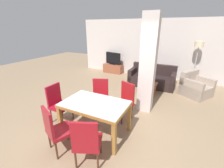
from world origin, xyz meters
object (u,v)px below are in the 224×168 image
Objects in this scene: dining_chair_far_left at (100,95)px; bottle at (147,81)px; coffee_table at (147,88)px; armchair at (195,88)px; dining_chair_near_right at (87,141)px; floor_lamp at (198,48)px; tv_stand at (113,68)px; dining_chair_near_left at (56,129)px; dining_chair_far_right at (124,100)px; dining_table at (95,109)px; sofa at (152,79)px; dining_chair_head_left at (58,102)px; tv_screen at (113,59)px.

dining_chair_far_left is 3.79× the size of bottle.
armchair is at bearing 23.36° from coffee_table.
dining_chair_near_right is 0.54× the size of floor_lamp.
tv_stand is at bearing 140.49° from coffee_table.
dining_chair_near_left and dining_chair_far_right have the same top height.
dining_chair_far_left is at bearing -69.10° from tv_stand.
dining_chair_far_left is at bearing -11.28° from armchair.
floor_lamp is at bearing 65.51° from dining_table.
dining_chair_far_left and dining_chair_near_left have the same top height.
coffee_table is (0.91, 1.84, -0.30)m from dining_chair_far_left.
sofa reaches higher than tv_stand.
tv_stand is at bearing -23.05° from sofa.
dining_chair_far_left is 1.00× the size of dining_chair_head_left.
dining_chair_near_left is 1.83m from dining_chair_far_right.
dining_chair_near_left is at bearing -104.64° from coffee_table.
dining_chair_head_left is 5.54m from floor_lamp.
dining_chair_near_left is at bearing -75.11° from tv_stand.
bottle is (-1.58, -0.73, 0.24)m from armchair.
dining_chair_near_right is 1.06× the size of tv_screen.
floor_lamp is at bearing -151.78° from sofa.
sofa is (0.86, 2.80, -0.23)m from dining_chair_far_left.
dining_chair_near_right is 5.85m from tv_stand.
floor_lamp reaches higher than bottle.
dining_chair_near_right reaches higher than bottle.
floor_lamp is (1.49, 1.84, 1.00)m from bottle.
armchair reaches higher than tv_stand.
coffee_table is (-1.56, -0.67, -0.07)m from armchair.
sofa is 7.06× the size of bottle.
tv_stand is at bearing 128.49° from dining_chair_near_left.
tv_screen is (-2.33, 2.00, 0.23)m from bottle.
tv_stand is (-0.68, 4.61, -0.29)m from dining_chair_head_left.
dining_chair_far_right is at bearing 66.69° from dining_chair_near_right.
dining_chair_far_right is at bearing -95.86° from bottle.
dining_table is at bearing 90.00° from dining_chair_near_left.
armchair is at bearing 135.92° from dining_chair_head_left.
coffee_table is at bearing 78.29° from dining_table.
sofa is 1.76× the size of tv_stand.
bottle is at bearing -31.89° from armchair.
dining_chair_far_right is 3.04m from armchair.
tv_screen is (-2.16, 5.43, 0.24)m from dining_chair_near_right.
tv_screen is (-2.35, 1.94, 0.54)m from coffee_table.
bottle is (0.18, 3.44, 0.01)m from dining_chair_near_right.
dining_chair_head_left reaches higher than armchair.
dining_chair_far_left reaches higher than armchair.
tv_stand is (-2.35, 1.94, 0.01)m from coffee_table.
tv_stand is 0.54m from tv_screen.
floor_lamp reaches higher than armchair.
dining_chair_near_left is 5.87m from floor_lamp.
armchair is 4.53× the size of bottle.
dining_chair_near_right is 0.54× the size of sofa.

